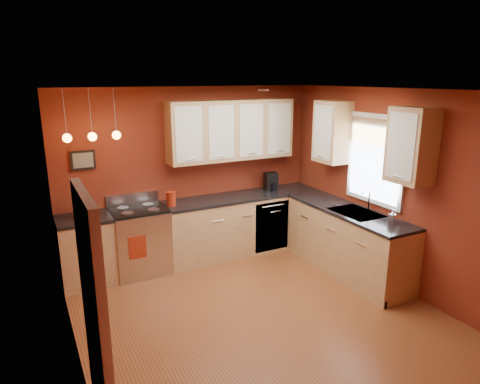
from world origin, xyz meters
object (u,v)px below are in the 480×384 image
sink (356,214)px  gas_range (140,240)px  red_canister (171,199)px  soap_pump (393,216)px  coffee_maker (271,182)px

sink → gas_range: bearing=150.2°
red_canister → soap_pump: bearing=-41.8°
red_canister → soap_pump: 3.01m
coffee_maker → soap_pump: coffee_maker is taller
red_canister → coffee_maker: (1.74, 0.11, 0.03)m
coffee_maker → soap_pump: 2.18m
sink → coffee_maker: bearing=104.8°
gas_range → coffee_maker: size_ratio=3.83×
red_canister → soap_pump: (2.25, -2.01, -0.02)m
sink → soap_pump: 0.57m
sink → coffee_maker: coffee_maker is taller
gas_range → sink: bearing=-29.8°
gas_range → sink: sink is taller
gas_range → soap_pump: bearing=-37.1°
sink → soap_pump: sink is taller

